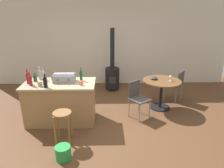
{
  "coord_description": "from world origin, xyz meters",
  "views": [
    {
      "loc": [
        -0.01,
        -4.01,
        2.42
      ],
      "look_at": [
        0.1,
        0.46,
        0.8
      ],
      "focal_mm": 33.01,
      "sensor_mm": 36.0,
      "label": 1
    }
  ],
  "objects_px": {
    "cup_2": "(81,83)",
    "bottle_1": "(45,82)",
    "wood_stove": "(112,75)",
    "cup_0": "(53,77)",
    "folding_chair_far": "(138,96)",
    "bottle_3": "(81,76)",
    "kitchen_island": "(61,102)",
    "folding_chair_near": "(176,83)",
    "bottle_5": "(35,78)",
    "wooden_stool": "(63,120)",
    "dining_table": "(162,87)",
    "bottle_0": "(40,74)",
    "plastic_bucket": "(63,153)",
    "wine_glass": "(170,77)",
    "toolbox": "(64,78)",
    "cup_1": "(40,84)",
    "serving_bowl": "(154,78)",
    "bottle_2": "(43,75)",
    "bottle_6": "(28,78)",
    "bottle_4": "(30,80)"
  },
  "relations": [
    {
      "from": "cup_2",
      "to": "folding_chair_near",
      "type": "bearing_deg",
      "value": 26.6
    },
    {
      "from": "bottle_6",
      "to": "cup_1",
      "type": "height_order",
      "value": "bottle_6"
    },
    {
      "from": "bottle_5",
      "to": "serving_bowl",
      "type": "bearing_deg",
      "value": 11.34
    },
    {
      "from": "cup_0",
      "to": "cup_1",
      "type": "bearing_deg",
      "value": -111.26
    },
    {
      "from": "bottle_3",
      "to": "plastic_bucket",
      "type": "distance_m",
      "value": 1.74
    },
    {
      "from": "wooden_stool",
      "to": "bottle_1",
      "type": "bearing_deg",
      "value": 127.25
    },
    {
      "from": "dining_table",
      "to": "wine_glass",
      "type": "xyz_separation_m",
      "value": [
        0.18,
        -0.06,
        0.29
      ]
    },
    {
      "from": "bottle_5",
      "to": "cup_1",
      "type": "xyz_separation_m",
      "value": [
        0.2,
        -0.32,
        -0.02
      ]
    },
    {
      "from": "bottle_5",
      "to": "kitchen_island",
      "type": "bearing_deg",
      "value": -12.88
    },
    {
      "from": "kitchen_island",
      "to": "dining_table",
      "type": "bearing_deg",
      "value": 13.99
    },
    {
      "from": "wine_glass",
      "to": "plastic_bucket",
      "type": "distance_m",
      "value": 3.06
    },
    {
      "from": "folding_chair_far",
      "to": "bottle_4",
      "type": "distance_m",
      "value": 2.39
    },
    {
      "from": "wood_stove",
      "to": "bottle_5",
      "type": "relative_size",
      "value": 10.03
    },
    {
      "from": "plastic_bucket",
      "to": "bottle_1",
      "type": "bearing_deg",
      "value": 115.26
    },
    {
      "from": "toolbox",
      "to": "serving_bowl",
      "type": "xyz_separation_m",
      "value": [
        2.12,
        0.6,
        -0.22
      ]
    },
    {
      "from": "folding_chair_far",
      "to": "bottle_3",
      "type": "distance_m",
      "value": 1.39
    },
    {
      "from": "bottle_5",
      "to": "cup_0",
      "type": "relative_size",
      "value": 1.71
    },
    {
      "from": "bottle_5",
      "to": "wood_stove",
      "type": "bearing_deg",
      "value": 45.95
    },
    {
      "from": "bottle_2",
      "to": "bottle_5",
      "type": "height_order",
      "value": "bottle_2"
    },
    {
      "from": "dining_table",
      "to": "cup_2",
      "type": "height_order",
      "value": "cup_2"
    },
    {
      "from": "folding_chair_far",
      "to": "plastic_bucket",
      "type": "distance_m",
      "value": 2.12
    },
    {
      "from": "toolbox",
      "to": "cup_0",
      "type": "height_order",
      "value": "toolbox"
    },
    {
      "from": "kitchen_island",
      "to": "cup_2",
      "type": "distance_m",
      "value": 0.72
    },
    {
      "from": "kitchen_island",
      "to": "bottle_2",
      "type": "xyz_separation_m",
      "value": [
        -0.4,
        0.23,
        0.56
      ]
    },
    {
      "from": "wood_stove",
      "to": "cup_0",
      "type": "bearing_deg",
      "value": -129.16
    },
    {
      "from": "wooden_stool",
      "to": "bottle_0",
      "type": "relative_size",
      "value": 2.17
    },
    {
      "from": "bottle_2",
      "to": "cup_1",
      "type": "height_order",
      "value": "bottle_2"
    },
    {
      "from": "toolbox",
      "to": "cup_1",
      "type": "height_order",
      "value": "toolbox"
    },
    {
      "from": "bottle_2",
      "to": "cup_2",
      "type": "relative_size",
      "value": 2.4
    },
    {
      "from": "wood_stove",
      "to": "bottle_1",
      "type": "distance_m",
      "value": 2.68
    },
    {
      "from": "bottle_3",
      "to": "cup_0",
      "type": "bearing_deg",
      "value": 172.72
    },
    {
      "from": "dining_table",
      "to": "bottle_0",
      "type": "distance_m",
      "value": 2.96
    },
    {
      "from": "wooden_stool",
      "to": "wood_stove",
      "type": "bearing_deg",
      "value": 69.96
    },
    {
      "from": "cup_1",
      "to": "toolbox",
      "type": "bearing_deg",
      "value": 31.55
    },
    {
      "from": "cup_2",
      "to": "bottle_1",
      "type": "bearing_deg",
      "value": -170.17
    },
    {
      "from": "bottle_5",
      "to": "wine_glass",
      "type": "relative_size",
      "value": 1.34
    },
    {
      "from": "kitchen_island",
      "to": "bottle_3",
      "type": "relative_size",
      "value": 5.12
    },
    {
      "from": "wooden_stool",
      "to": "bottle_0",
      "type": "distance_m",
      "value": 1.4
    },
    {
      "from": "kitchen_island",
      "to": "cup_0",
      "type": "xyz_separation_m",
      "value": [
        -0.18,
        0.23,
        0.51
      ]
    },
    {
      "from": "bottle_6",
      "to": "serving_bowl",
      "type": "distance_m",
      "value": 2.97
    },
    {
      "from": "dining_table",
      "to": "wood_stove",
      "type": "distance_m",
      "value": 1.81
    },
    {
      "from": "wooden_stool",
      "to": "folding_chair_near",
      "type": "distance_m",
      "value": 3.34
    },
    {
      "from": "bottle_0",
      "to": "cup_2",
      "type": "bearing_deg",
      "value": -22.94
    },
    {
      "from": "cup_2",
      "to": "plastic_bucket",
      "type": "bearing_deg",
      "value": -100.26
    },
    {
      "from": "wood_stove",
      "to": "toolbox",
      "type": "distance_m",
      "value": 2.22
    },
    {
      "from": "kitchen_island",
      "to": "folding_chair_near",
      "type": "distance_m",
      "value": 3.15
    },
    {
      "from": "cup_2",
      "to": "serving_bowl",
      "type": "xyz_separation_m",
      "value": [
        1.73,
        0.83,
        -0.18
      ]
    },
    {
      "from": "cup_0",
      "to": "bottle_1",
      "type": "bearing_deg",
      "value": -93.22
    },
    {
      "from": "wood_stove",
      "to": "toolbox",
      "type": "xyz_separation_m",
      "value": [
        -1.1,
        -1.85,
        0.52
      ]
    },
    {
      "from": "wood_stove",
      "to": "cup_0",
      "type": "height_order",
      "value": "wood_stove"
    }
  ]
}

